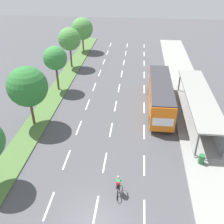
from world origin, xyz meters
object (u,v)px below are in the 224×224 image
Objects in this scene: cyclist at (118,186)px; trash_bin at (201,159)px; median_tree_fourth at (69,39)px; bus at (160,93)px; median_tree_third at (55,58)px; median_tree_fifth at (82,29)px; median_tree_second at (27,87)px; bus_shelter at (201,105)px.

cyclist is 8.06m from trash_bin.
bus is at bearing -41.40° from median_tree_fourth.
median_tree_third is 0.95× the size of median_tree_fourth.
median_tree_fourth is 8.57m from median_tree_fifth.
median_tree_fourth is (-9.94, 25.65, 3.87)m from cyclist.
cyclist is 27.78m from median_tree_fourth.
median_tree_fourth is (-0.01, 17.11, 0.10)m from median_tree_second.
trash_bin is (16.69, -30.18, -3.70)m from median_tree_fifth.
bus_shelter is 7.84× the size of cyclist.
median_tree_fourth is at bearing 111.18° from cyclist.
bus is 6.20× the size of cyclist.
bus is 24.77m from median_tree_fifth.
bus_shelter reaches higher than cyclist.
bus_shelter is 2.20× the size of median_tree_second.
median_tree_third is at bearing 165.23° from bus.
median_tree_third is at bearing 88.26° from median_tree_second.
bus_shelter is at bearing -24.99° from bus.
trash_bin is (-1.08, -7.54, -1.29)m from bus_shelter.
median_tree_fourth is at bearing 128.04° from trash_bin.
cyclist reaches higher than trash_bin.
median_tree_third reaches higher than bus_shelter.
median_tree_fifth is at bearing 90.12° from median_tree_third.
median_tree_third reaches higher than cyclist.
bus_shelter is 2.38× the size of median_tree_third.
median_tree_second is at bearing -159.94° from bus.
median_tree_fourth is at bearing 138.60° from bus.
median_tree_third is 0.97× the size of median_tree_fifth.
bus is 1.78× the size of median_tree_fourth.
bus is at bearing 20.06° from median_tree_second.
median_tree_fifth reaches higher than median_tree_third.
bus_shelter is 18.44m from median_tree_second.
median_tree_second is at bearing -91.74° from median_tree_third.
cyclist is 0.28× the size of median_tree_second.
median_tree_second is 17.11m from median_tree_fourth.
median_tree_second is (-13.71, -5.01, 2.49)m from bus.
median_tree_fourth is at bearing -91.56° from median_tree_fifth.
median_tree_second is (-17.99, -3.01, 2.69)m from bus_shelter.
median_tree_third is (-17.74, 5.54, 2.67)m from bus_shelter.
median_tree_fifth is at bearing 123.15° from bus.
trash_bin is at bearing -61.06° from median_tree_fifth.
bus_shelter is 2.32× the size of median_tree_fifth.
bus_shelter is 23.04m from median_tree_fourth.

